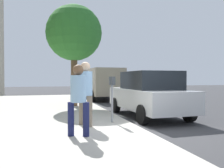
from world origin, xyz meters
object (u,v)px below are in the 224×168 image
(parked_sedan_near, at_px, (149,94))
(street_tree, at_px, (74,33))
(parking_meter, at_px, (112,89))
(pedestrian_at_meter, at_px, (85,88))
(pedestrian_bystander, at_px, (78,95))
(traffic_signal, at_px, (76,63))
(parked_van_far, at_px, (101,82))

(parked_sedan_near, bearing_deg, street_tree, 37.46)
(parking_meter, height_order, pedestrian_at_meter, pedestrian_at_meter)
(parking_meter, bearing_deg, pedestrian_at_meter, 110.89)
(parked_sedan_near, bearing_deg, parking_meter, 127.59)
(parking_meter, bearing_deg, parked_sedan_near, -52.41)
(pedestrian_at_meter, distance_m, parked_sedan_near, 3.33)
(pedestrian_at_meter, xyz_separation_m, street_tree, (5.07, -0.28, 2.48))
(pedestrian_bystander, distance_m, street_tree, 6.77)
(pedestrian_bystander, xyz_separation_m, traffic_signal, (10.73, -1.32, 1.45))
(parked_van_far, bearing_deg, pedestrian_at_meter, 164.40)
(parked_van_far, xyz_separation_m, street_tree, (-4.89, 2.51, 2.46))
(parked_sedan_near, distance_m, street_tree, 4.99)
(pedestrian_at_meter, relative_size, parked_van_far, 0.35)
(parked_van_far, bearing_deg, parked_sedan_near, -179.99)
(parked_sedan_near, bearing_deg, parked_van_far, 0.01)
(pedestrian_at_meter, relative_size, street_tree, 0.37)
(parked_van_far, distance_m, street_tree, 6.02)
(pedestrian_bystander, bearing_deg, parked_van_far, 7.38)
(parking_meter, height_order, street_tree, street_tree)
(pedestrian_bystander, relative_size, street_tree, 0.34)
(pedestrian_bystander, distance_m, parked_van_far, 11.55)
(parking_meter, height_order, parked_sedan_near, parked_sedan_near)
(parking_meter, relative_size, parked_van_far, 0.27)
(parked_van_far, bearing_deg, street_tree, 152.88)
(parking_meter, distance_m, parked_sedan_near, 2.41)
(parking_meter, distance_m, pedestrian_bystander, 1.94)
(pedestrian_bystander, height_order, parked_van_far, parked_van_far)
(pedestrian_at_meter, distance_m, pedestrian_bystander, 1.21)
(parked_sedan_near, xyz_separation_m, street_tree, (3.27, 2.51, 2.82))
(parked_van_far, height_order, street_tree, street_tree)
(parking_meter, distance_m, pedestrian_at_meter, 0.95)
(parking_meter, distance_m, street_tree, 5.41)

